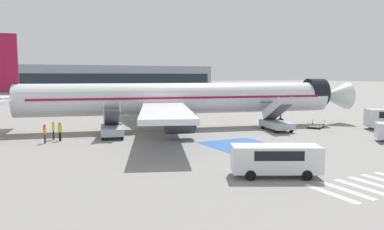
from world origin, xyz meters
name	(u,v)px	position (x,y,z in m)	size (l,w,h in m)	color
ground_plane	(169,128)	(0.00, 0.00, 0.00)	(600.00, 600.00, 0.00)	gray
apron_leadline_yellow	(182,128)	(1.32, -0.67, 0.00)	(0.20, 80.53, 0.01)	gold
apron_stand_patch_blue	(254,149)	(1.32, -14.83, 0.00)	(5.82, 10.28, 0.01)	#2856A8
apron_walkway_bar_0	(331,193)	(-2.28, -26.42, 0.00)	(0.44, 3.60, 0.01)	silver
apron_walkway_bar_1	(346,190)	(-1.08, -26.42, 0.00)	(0.44, 3.60, 0.01)	silver
apron_walkway_bar_2	(361,187)	(0.12, -26.42, 0.00)	(0.44, 3.60, 0.01)	silver
apron_walkway_bar_3	(375,184)	(1.32, -26.42, 0.00)	(0.44, 3.60, 0.01)	silver
airliner	(176,99)	(0.65, -0.51, 3.50)	(45.48, 35.19, 10.59)	silver
boarding_stairs_forward	(276,122)	(10.07, -7.26, 0.98)	(3.26, 5.54, 3.96)	#ADB2BA
boarding_stairs_aft	(112,128)	(-7.69, -2.99, 0.95)	(3.26, 5.54, 3.71)	#ADB2BA
fuel_tanker	(68,103)	(-7.97, 22.44, 1.76)	(10.84, 3.13, 3.48)	#38383D
service_van_1	(276,158)	(-2.70, -22.44, 1.19)	(5.69, 4.15, 1.96)	silver
baggage_cart	(316,126)	(15.75, -7.71, 0.26)	(3.00, 2.65, 0.87)	gray
ground_crew_0	(53,129)	(-13.22, -2.08, 1.02)	(0.27, 0.45, 1.77)	black
ground_crew_1	(60,130)	(-12.74, -3.05, 1.03)	(0.35, 0.48, 1.78)	black
ground_crew_2	(183,123)	(0.21, -3.19, 0.93)	(0.48, 0.45, 1.62)	#191E38
ground_crew_3	(45,132)	(-14.18, -3.76, 1.02)	(0.34, 0.48, 1.77)	#2D2D33
terminal_building	(103,80)	(12.19, 80.52, 4.62)	(73.72, 12.10, 9.24)	#89939E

